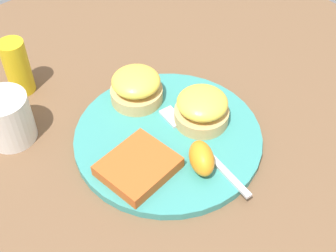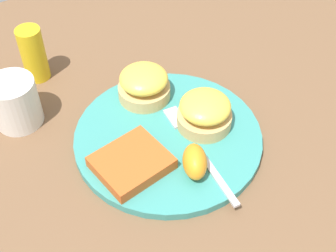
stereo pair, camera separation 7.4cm
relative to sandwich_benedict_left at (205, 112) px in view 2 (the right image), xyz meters
name	(u,v)px [view 2 (the right image)]	position (x,y,z in m)	size (l,w,h in m)	color
ground_plane	(168,140)	(0.06, -0.01, -0.04)	(1.10, 1.10, 0.00)	brown
plate	(168,137)	(0.06, -0.01, -0.03)	(0.30, 0.30, 0.01)	teal
sandwich_benedict_left	(205,112)	(0.00, 0.00, 0.00)	(0.09, 0.09, 0.06)	tan
sandwich_benedict_right	(144,84)	(0.05, -0.11, 0.00)	(0.09, 0.09, 0.06)	tan
hashbrown_patty	(132,163)	(0.14, 0.01, -0.02)	(0.10, 0.09, 0.02)	#B85420
orange_wedge	(195,162)	(0.07, 0.07, -0.01)	(0.06, 0.04, 0.04)	orange
fork	(196,146)	(0.04, 0.03, -0.03)	(0.04, 0.22, 0.00)	silver
cup	(14,103)	(0.25, -0.18, 0.00)	(0.11, 0.08, 0.08)	silver
condiment_bottle	(33,54)	(0.18, -0.28, 0.01)	(0.04, 0.04, 0.10)	gold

